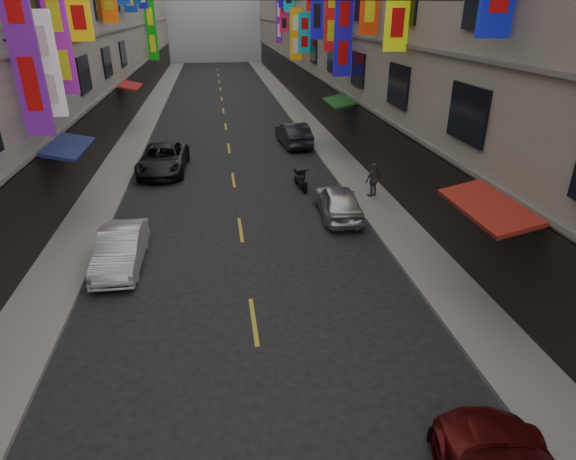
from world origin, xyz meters
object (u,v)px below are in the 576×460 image
object	(u,v)px
scooter_far_right	(300,179)
car_left_far	(163,159)
pedestrian_rfar	(374,180)
car_left_mid	(121,249)
car_right_mid	(338,201)
car_right_far	(293,134)

from	to	relation	value
scooter_far_right	car_left_far	bearing A→B (deg)	-34.82
pedestrian_rfar	car_left_mid	bearing A→B (deg)	-0.01
scooter_far_right	car_left_far	xyz separation A→B (m)	(-6.57, 3.52, 0.24)
car_left_far	car_right_mid	size ratio (longest dim) A/B	1.29
car_left_far	car_left_mid	bearing A→B (deg)	-89.72
scooter_far_right	pedestrian_rfar	world-z (taller)	pedestrian_rfar
pedestrian_rfar	car_left_far	bearing A→B (deg)	-54.90
car_left_far	car_right_far	distance (m)	8.62
car_left_far	pedestrian_rfar	distance (m)	10.92
car_left_far	car_right_mid	bearing A→B (deg)	-40.21
car_right_mid	car_right_far	size ratio (longest dim) A/B	0.90
scooter_far_right	car_right_far	size ratio (longest dim) A/B	0.42
car_right_mid	pedestrian_rfar	bearing A→B (deg)	-137.42
car_left_mid	pedestrian_rfar	world-z (taller)	pedestrian_rfar
car_left_far	car_right_far	size ratio (longest dim) A/B	1.16
car_right_mid	car_right_far	bearing A→B (deg)	-87.57
car_right_mid	car_left_mid	bearing A→B (deg)	23.34
scooter_far_right	car_left_far	size ratio (longest dim) A/B	0.37
scooter_far_right	car_left_mid	distance (m)	9.69
scooter_far_right	car_right_mid	bearing A→B (deg)	97.86
scooter_far_right	pedestrian_rfar	distance (m)	3.50
car_left_mid	pedestrian_rfar	size ratio (longest dim) A/B	2.49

